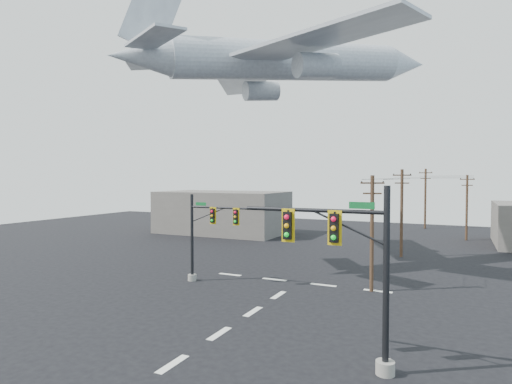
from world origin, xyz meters
The scene contains 11 objects.
ground centered at (0.00, 0.00, 0.00)m, with size 120.00×120.00×0.00m, color black.
lane_markings centered at (0.00, 5.33, 0.01)m, with size 14.00×21.20×0.01m.
signal_mast_near centered at (7.13, -1.09, 4.13)m, with size 6.72×0.85×7.77m.
signal_mast_far centered at (-6.40, 8.88, 3.62)m, with size 6.31×0.74×6.77m.
utility_pole_a centered at (5.59, 11.75, 4.31)m, with size 1.62×0.52×8.24m.
utility_pole_b centered at (5.88, 26.39, 4.66)m, with size 1.80×0.39×8.90m.
utility_pole_c centered at (12.03, 42.02, 4.39)m, with size 1.72×0.35×8.40m.
utility_pole_d centered at (6.33, 53.14, 4.94)m, with size 1.95×0.35×9.43m.
power_lines centered at (7.95, 32.97, 8.06)m, with size 7.97×41.41×0.33m.
airliner centered at (-2.88, 17.31, 18.47)m, with size 25.56×26.91×8.24m.
building_left centered at (-20.00, 35.00, 3.00)m, with size 18.00×10.00×6.00m, color #655E58.
Camera 1 is at (11.10, -18.90, 8.11)m, focal length 30.00 mm.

